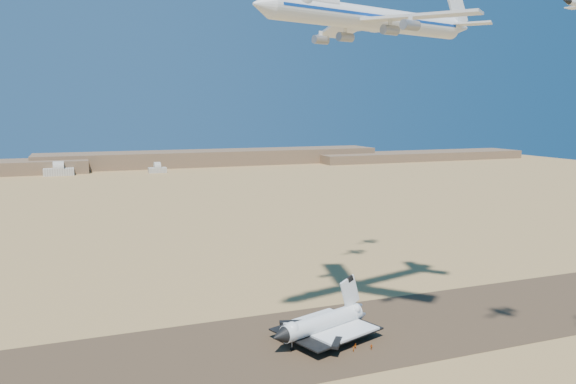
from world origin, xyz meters
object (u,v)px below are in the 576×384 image
object	(u,v)px
crew_a	(353,349)
chase_jet_e	(377,30)
chase_jet_d	(359,28)
crew_b	(355,346)
crew_c	(371,347)
shuttle	(322,325)
carrier_747	(366,18)

from	to	relation	value
crew_a	chase_jet_e	xyz separation A→B (m)	(43.73, 67.30, 97.99)
chase_jet_d	chase_jet_e	bearing A→B (deg)	29.64
chase_jet_e	chase_jet_d	bearing A→B (deg)	-155.24
crew_b	chase_jet_d	world-z (taller)	chase_jet_d
crew_a	crew_c	xyz separation A→B (m)	(5.37, -0.68, 0.07)
shuttle	crew_a	xyz separation A→B (m)	(4.89, -10.93, -3.87)
shuttle	crew_c	xyz separation A→B (m)	(10.26, -11.61, -3.80)
carrier_747	crew_a	distance (m)	92.52
crew_a	crew_c	bearing A→B (deg)	-89.59
shuttle	carrier_747	size ratio (longest dim) A/B	0.45
crew_c	shuttle	bearing A→B (deg)	-25.04
crew_a	crew_b	size ratio (longest dim) A/B	1.00
carrier_747	crew_c	size ratio (longest dim) A/B	47.19
carrier_747	chase_jet_d	distance (m)	48.02
crew_b	chase_jet_e	world-z (taller)	chase_jet_e
carrier_747	crew_b	xyz separation A→B (m)	(-4.87, -6.53, -91.92)
crew_c	chase_jet_e	bearing A→B (deg)	-95.94
crew_b	crew_a	bearing A→B (deg)	108.25
crew_c	crew_b	bearing A→B (deg)	-10.01
shuttle	crew_b	world-z (taller)	shuttle
crew_b	chase_jet_e	xyz separation A→B (m)	(42.17, 65.46, 97.99)
chase_jet_d	chase_jet_e	size ratio (longest dim) A/B	1.07
crew_a	chase_jet_d	xyz separation A→B (m)	(27.23, 51.48, 95.83)
shuttle	chase_jet_d	size ratio (longest dim) A/B	2.43
shuttle	crew_a	size ratio (longest dim) A/B	22.96
shuttle	crew_b	bearing A→B (deg)	-73.71
carrier_747	crew_b	world-z (taller)	carrier_747
crew_a	chase_jet_e	distance (m)	126.67
crew_b	carrier_747	bearing A→B (deg)	-68.05
shuttle	crew_c	distance (m)	15.95
carrier_747	chase_jet_e	xyz separation A→B (m)	(37.30, 58.93, 6.07)
chase_jet_d	crew_b	bearing A→B (deg)	-131.47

